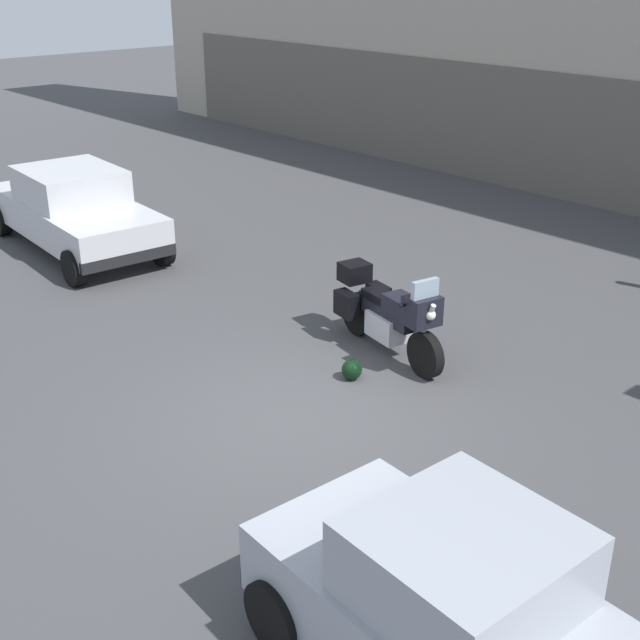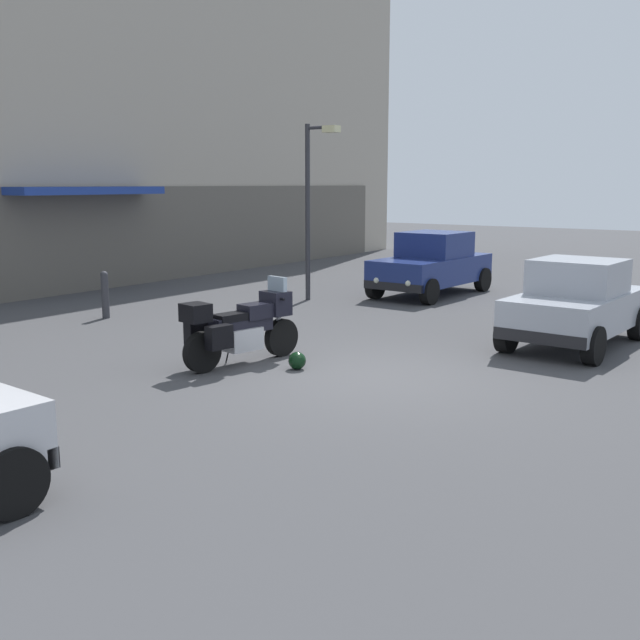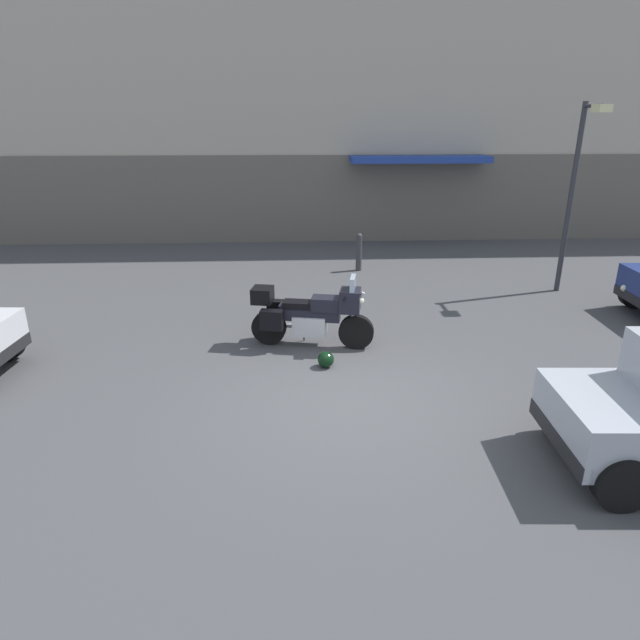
# 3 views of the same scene
# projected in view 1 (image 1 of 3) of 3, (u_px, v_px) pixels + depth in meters

# --- Properties ---
(ground_plane) EXTENTS (80.00, 80.00, 0.00)m
(ground_plane) POSITION_uv_depth(u_px,v_px,m) (295.00, 419.00, 10.17)
(ground_plane) COLOR #424244
(motorcycle) EXTENTS (2.25, 0.96, 1.36)m
(motorcycle) POSITION_uv_depth(u_px,v_px,m) (389.00, 313.00, 11.63)
(motorcycle) COLOR black
(motorcycle) RESTS_ON ground
(helmet) EXTENTS (0.28, 0.28, 0.28)m
(helmet) POSITION_uv_depth(u_px,v_px,m) (352.00, 370.00, 11.08)
(helmet) COLOR black
(helmet) RESTS_ON ground
(car_sedan_far) EXTENTS (4.66, 2.18, 1.56)m
(car_sedan_far) POSITION_uv_depth(u_px,v_px,m) (74.00, 209.00, 15.75)
(car_sedan_far) COLOR silver
(car_sedan_far) RESTS_ON ground
(car_compact_side) EXTENTS (3.54, 1.86, 1.56)m
(car_compact_side) POSITION_uv_depth(u_px,v_px,m) (459.00, 618.00, 6.07)
(car_compact_side) COLOR #9EA3AD
(car_compact_side) RESTS_ON ground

